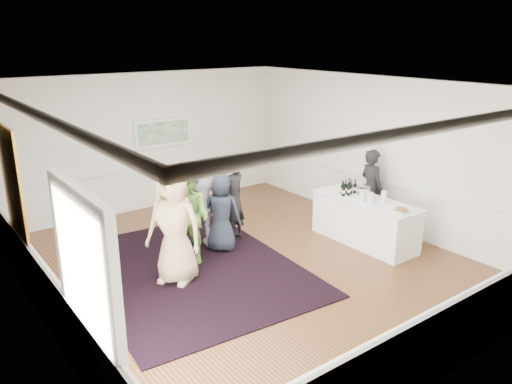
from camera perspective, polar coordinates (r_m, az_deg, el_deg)
floor at (r=9.18m, az=-1.01°, el=-8.19°), size 8.00×8.00×0.00m
ceiling at (r=8.31m, az=-1.13°, el=12.11°), size 7.00×8.00×0.02m
wall_left at (r=7.26m, az=-24.17°, el=-3.22°), size 0.02×8.00×3.20m
wall_right at (r=10.96m, az=14.02°, el=4.42°), size 0.02×8.00×3.20m
wall_back at (r=12.00m, az=-12.32°, el=5.65°), size 7.00×0.02×3.20m
wall_front at (r=6.02m, az=21.89°, el=-7.10°), size 7.00×0.02×3.20m
wainscoting at (r=8.98m, az=-1.03°, el=-5.31°), size 7.00×8.00×1.00m
mirror at (r=8.43m, az=-26.07°, el=0.71°), size 0.05×1.25×1.85m
doorway at (r=5.64m, az=-18.84°, el=-10.53°), size 0.10×1.78×2.56m
landscape_painting at (r=12.08m, az=-10.54°, el=6.70°), size 1.44×0.06×0.66m
area_rug at (r=9.03m, az=-7.51°, el=-8.73°), size 3.77×4.76×0.02m
serving_table at (r=10.15m, az=12.30°, el=-3.26°), size 0.85×2.22×0.90m
bartender at (r=10.87m, az=13.03°, el=0.36°), size 0.50×0.68×1.72m
guest_tan at (r=8.30m, az=-9.34°, el=-3.84°), size 1.07×1.16×1.98m
guest_green at (r=9.00m, az=-7.74°, el=-2.89°), size 0.97×1.05×1.74m
guest_lilac at (r=9.63m, az=-6.25°, el=-1.52°), size 1.08×0.67×1.72m
guest_dark_a at (r=9.60m, az=-8.05°, el=-2.07°), size 1.10×0.74×1.58m
guest_dark_b at (r=9.89m, az=-2.66°, el=-0.92°), size 0.73×0.60×1.71m
guest_navy at (r=9.50m, az=-3.97°, el=-2.39°), size 0.86×0.86×1.51m
wine_bottles at (r=10.25m, az=10.47°, el=0.61°), size 0.41×0.23×0.31m
juice_pitchers at (r=9.83m, az=13.15°, el=-0.51°), size 0.40×0.41×0.24m
ice_bucket at (r=10.10m, az=12.21°, el=0.02°), size 0.26×0.26×0.25m
nut_bowl at (r=9.45m, az=16.28°, el=-2.01°), size 0.27×0.27×0.08m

